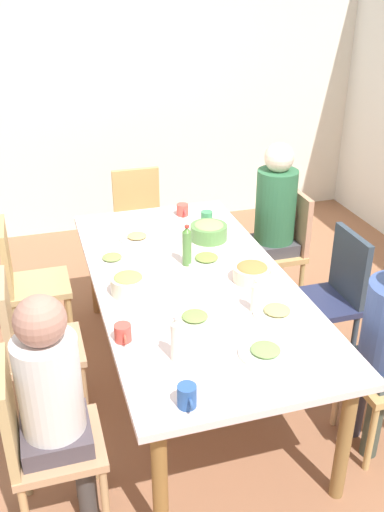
# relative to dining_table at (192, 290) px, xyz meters

# --- Properties ---
(ground_plane) EXTENTS (6.18, 6.18, 0.00)m
(ground_plane) POSITION_rel_dining_table_xyz_m (0.00, 0.00, -0.68)
(ground_plane) COLOR #936144
(wall_left) EXTENTS (0.12, 5.11, 2.60)m
(wall_left) POSITION_rel_dining_table_xyz_m (-2.64, 0.00, 0.62)
(wall_left) COLOR white
(wall_left) RESTS_ON ground_plane
(dining_table) EXTENTS (2.22, 1.09, 0.75)m
(dining_table) POSITION_rel_dining_table_xyz_m (0.00, 0.00, 0.00)
(dining_table) COLOR silver
(dining_table) RESTS_ON ground_plane
(chair_0) EXTENTS (0.40, 0.40, 0.90)m
(chair_0) POSITION_rel_dining_table_xyz_m (0.00, -0.92, -0.17)
(chair_0) COLOR tan
(chair_0) RESTS_ON ground_plane
(chair_1) EXTENTS (0.40, 0.40, 0.90)m
(chair_1) POSITION_rel_dining_table_xyz_m (-0.74, -0.92, -0.17)
(chair_1) COLOR tan
(chair_1) RESTS_ON ground_plane
(chair_3) EXTENTS (0.40, 0.40, 0.90)m
(chair_3) POSITION_rel_dining_table_xyz_m (0.00, 0.92, -0.17)
(chair_3) COLOR #272E51
(chair_3) RESTS_ON ground_plane
(chair_4) EXTENTS (0.40, 0.40, 0.90)m
(chair_4) POSITION_rel_dining_table_xyz_m (0.74, -0.92, -0.17)
(chair_4) COLOR tan
(chair_4) RESTS_ON ground_plane
(person_4) EXTENTS (0.30, 0.30, 1.21)m
(person_4) POSITION_rel_dining_table_xyz_m (0.74, -0.83, 0.04)
(person_4) COLOR #494447
(person_4) RESTS_ON ground_plane
(chair_5) EXTENTS (0.40, 0.40, 0.90)m
(chair_5) POSITION_rel_dining_table_xyz_m (-0.74, 0.92, -0.17)
(chair_5) COLOR tan
(chair_5) RESTS_ON ground_plane
(person_5) EXTENTS (0.30, 0.30, 1.27)m
(person_5) POSITION_rel_dining_table_xyz_m (-0.74, 0.83, 0.07)
(person_5) COLOR #3F3C42
(person_5) RESTS_ON ground_plane
(chair_6) EXTENTS (0.40, 0.40, 0.90)m
(chair_6) POSITION_rel_dining_table_xyz_m (-1.49, 0.00, -0.17)
(chair_6) COLOR tan
(chair_6) RESTS_ON ground_plane
(plate_0) EXTENTS (0.25, 0.25, 0.04)m
(plate_0) POSITION_rel_dining_table_xyz_m (0.77, 0.12, 0.08)
(plate_0) COLOR silver
(plate_0) RESTS_ON dining_table
(plate_1) EXTENTS (0.26, 0.26, 0.04)m
(plate_1) POSITION_rel_dining_table_xyz_m (-0.19, 0.15, 0.08)
(plate_1) COLOR silver
(plate_1) RESTS_ON dining_table
(plate_2) EXTENTS (0.24, 0.24, 0.04)m
(plate_2) POSITION_rel_dining_table_xyz_m (0.41, -0.11, 0.08)
(plate_2) COLOR silver
(plate_2) RESTS_ON dining_table
(plate_3) EXTENTS (0.25, 0.25, 0.04)m
(plate_3) POSITION_rel_dining_table_xyz_m (0.47, 0.31, 0.08)
(plate_3) COLOR silver
(plate_3) RESTS_ON dining_table
(plate_4) EXTENTS (0.22, 0.22, 0.04)m
(plate_4) POSITION_rel_dining_table_xyz_m (-0.36, -0.40, 0.08)
(plate_4) COLOR white
(plate_4) RESTS_ON dining_table
(plate_5) EXTENTS (0.23, 0.23, 0.04)m
(plate_5) POSITION_rel_dining_table_xyz_m (-0.61, -0.19, 0.08)
(plate_5) COLOR silver
(plate_5) RESTS_ON dining_table
(bowl_0) EXTENTS (0.19, 0.19, 0.12)m
(bowl_0) POSITION_rel_dining_table_xyz_m (0.05, -0.37, 0.13)
(bowl_0) COLOR beige
(bowl_0) RESTS_ON dining_table
(bowl_1) EXTENTS (0.22, 0.22, 0.10)m
(bowl_1) POSITION_rel_dining_table_xyz_m (0.10, 0.32, 0.12)
(bowl_1) COLOR beige
(bowl_1) RESTS_ON dining_table
(bowl_2) EXTENTS (0.24, 0.24, 0.12)m
(bowl_2) POSITION_rel_dining_table_xyz_m (-0.48, 0.26, 0.13)
(bowl_2) COLOR #568945
(bowl_2) RESTS_ON dining_table
(cup_0) EXTENTS (0.12, 0.08, 0.08)m
(cup_0) POSITION_rel_dining_table_xyz_m (-0.92, 0.20, 0.11)
(cup_0) COLOR #CF4B41
(cup_0) RESTS_ON dining_table
(cup_1) EXTENTS (0.12, 0.08, 0.10)m
(cup_1) POSITION_rel_dining_table_xyz_m (1.00, -0.32, 0.12)
(cup_1) COLOR #2A5297
(cup_1) RESTS_ON dining_table
(cup_2) EXTENTS (0.12, 0.08, 0.09)m
(cup_2) POSITION_rel_dining_table_xyz_m (0.48, -0.48, 0.11)
(cup_2) COLOR #D1483E
(cup_2) RESTS_ON dining_table
(cup_3) EXTENTS (0.12, 0.08, 0.09)m
(cup_3) POSITION_rel_dining_table_xyz_m (-0.73, 0.32, 0.11)
(cup_3) COLOR #41935B
(cup_3) RESTS_ON dining_table
(bottle_0) EXTENTS (0.06, 0.06, 0.26)m
(bottle_0) POSITION_rel_dining_table_xyz_m (-0.18, 0.02, 0.19)
(bottle_0) COLOR #4C7C3B
(bottle_0) RESTS_ON dining_table
(bottle_1) EXTENTS (0.05, 0.05, 0.19)m
(bottle_1) POSITION_rel_dining_table_xyz_m (0.41, 0.22, 0.16)
(bottle_1) COLOR silver
(bottle_1) RESTS_ON dining_table
(bottle_2) EXTENTS (0.05, 0.05, 0.23)m
(bottle_2) POSITION_rel_dining_table_xyz_m (0.69, -0.28, 0.18)
(bottle_2) COLOR beige
(bottle_2) RESTS_ON dining_table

